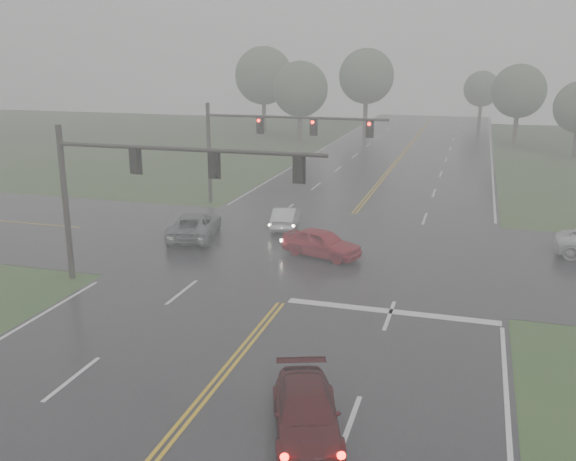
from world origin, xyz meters
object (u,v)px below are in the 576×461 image
(sedan_silver, at_px, (286,228))
(signal_gantry_near, at_px, (138,177))
(sedan_red, at_px, (322,257))
(sedan_maroon, at_px, (306,434))
(car_grey, at_px, (195,238))
(signal_gantry_far, at_px, (262,135))

(sedan_silver, distance_m, signal_gantry_near, 12.65)
(sedan_red, height_order, signal_gantry_near, signal_gantry_near)
(sedan_maroon, distance_m, signal_gantry_near, 14.37)
(sedan_maroon, height_order, sedan_red, sedan_red)
(car_grey, xyz_separation_m, signal_gantry_near, (1.02, -7.68, 4.93))
(signal_gantry_far, bearing_deg, sedan_red, -56.41)
(sedan_red, distance_m, signal_gantry_far, 12.72)
(signal_gantry_near, bearing_deg, signal_gantry_far, 89.68)
(sedan_maroon, relative_size, car_grey, 0.84)
(car_grey, height_order, signal_gantry_near, signal_gantry_near)
(sedan_maroon, bearing_deg, sedan_silver, 88.89)
(sedan_maroon, bearing_deg, car_grey, 103.72)
(signal_gantry_near, xyz_separation_m, signal_gantry_far, (0.09, 16.19, -0.13))
(signal_gantry_near, relative_size, signal_gantry_far, 0.99)
(sedan_red, bearing_deg, sedan_maroon, -149.26)
(sedan_silver, relative_size, signal_gantry_far, 0.31)
(sedan_silver, bearing_deg, car_grey, 30.49)
(sedan_silver, height_order, signal_gantry_near, signal_gantry_near)
(sedan_red, bearing_deg, signal_gantry_near, 152.63)
(sedan_red, distance_m, sedan_silver, 5.88)
(sedan_silver, relative_size, signal_gantry_near, 0.31)
(signal_gantry_far, bearing_deg, signal_gantry_near, -90.32)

